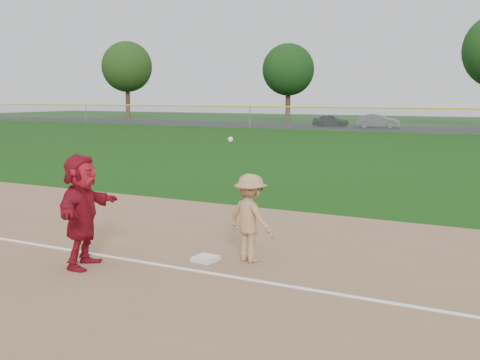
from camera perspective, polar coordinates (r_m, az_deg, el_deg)
The scene contains 9 objects.
ground at distance 11.39m, azimuth -3.65°, elevation -7.43°, with size 160.00×160.00×0.00m, color #113B0B.
foul_line at distance 10.74m, azimuth -5.96°, elevation -8.27°, with size 60.00×0.10×0.01m, color white.
first_base at distance 11.12m, azimuth -3.28°, elevation -7.46°, with size 0.40×0.40×0.09m, color white.
base_runner at distance 10.90m, azimuth -14.77°, elevation -2.83°, with size 1.87×0.59×2.01m, color maroon.
car_left at distance 58.70m, azimuth 8.61°, elevation 5.59°, with size 1.40×3.48×1.18m, color black.
car_mid at distance 57.28m, azimuth 12.94°, elevation 5.48°, with size 1.38×3.96×1.31m, color #505257.
first_base_play at distance 10.92m, azimuth 1.00°, elevation -3.62°, with size 1.17×0.88×2.28m.
tree_0 at distance 79.08m, azimuth -10.67°, elevation 10.50°, with size 6.40×6.40×9.81m.
tree_1 at distance 68.28m, azimuth 4.60°, elevation 10.38°, with size 5.80×5.80×8.75m.
Camera 1 is at (5.88, -9.27, 3.04)m, focal length 45.00 mm.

